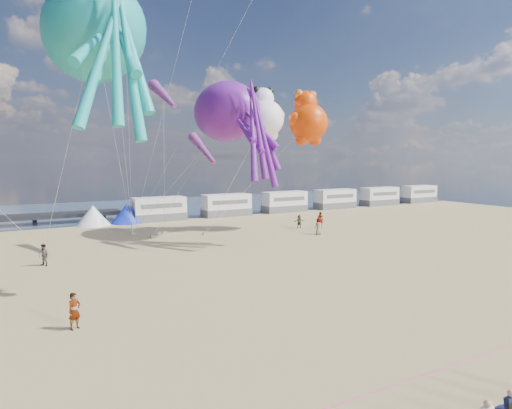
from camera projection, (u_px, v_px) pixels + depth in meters
name	position (u px, v px, depth m)	size (l,w,h in m)	color
ground	(305.00, 339.00, 20.38)	(120.00, 120.00, 0.00)	tan
water	(89.00, 211.00, 67.96)	(120.00, 120.00, 0.00)	#334963
motorhome_0	(159.00, 209.00, 57.77)	(6.60, 2.50, 3.00)	silver
motorhome_1	(226.00, 205.00, 62.43)	(6.60, 2.50, 3.00)	silver
motorhome_2	(285.00, 202.00, 67.09)	(6.60, 2.50, 3.00)	silver
motorhome_3	(335.00, 199.00, 71.75)	(6.60, 2.50, 3.00)	silver
motorhome_4	(379.00, 196.00, 76.41)	(6.60, 2.50, 3.00)	silver
motorhome_5	(419.00, 194.00, 81.07)	(6.60, 2.50, 3.00)	silver
tent_white	(93.00, 215.00, 53.87)	(4.00, 4.00, 2.40)	white
tent_blue	(127.00, 213.00, 55.84)	(4.00, 4.00, 2.40)	#1933CC
rope_line	(388.00, 387.00, 16.05)	(0.03, 0.03, 34.00)	#F2338C
standing_person	(74.00, 311.00, 21.45)	(0.64, 0.42, 1.76)	tan
beachgoer_0	(318.00, 226.00, 47.68)	(0.63, 0.41, 1.73)	#7F6659
beachgoer_1	(44.00, 255.00, 33.88)	(0.81, 0.53, 1.66)	#7F6659
beachgoer_4	(299.00, 222.00, 51.93)	(0.88, 0.37, 1.50)	#7F6659
beachgoer_5	(320.00, 220.00, 52.32)	(1.68, 0.54, 1.81)	#7F6659
sandbag_a	(44.00, 252.00, 38.59)	(0.50, 0.35, 0.22)	gray
sandbag_b	(153.00, 236.00, 46.11)	(0.50, 0.35, 0.22)	gray
sandbag_c	(205.00, 234.00, 47.67)	(0.50, 0.35, 0.22)	gray
sandbag_d	(165.00, 233.00, 48.10)	(0.50, 0.35, 0.22)	gray
sandbag_e	(133.00, 233.00, 48.02)	(0.50, 0.35, 0.22)	gray
kite_octopus_teal	(94.00, 32.00, 30.85)	(5.01, 11.68, 13.35)	teal
kite_octopus_purple	(226.00, 112.00, 45.76)	(4.74, 11.06, 12.64)	#6C1A90
kite_panda	(266.00, 119.00, 48.79)	(4.83, 4.54, 6.82)	white
kite_teddy_orange	(309.00, 123.00, 49.47)	(5.06, 4.77, 7.15)	#E23D04
windsock_mid	(164.00, 95.00, 37.81)	(1.00, 5.44, 5.44)	red
windsock_right	(203.00, 149.00, 40.29)	(0.90, 4.94, 4.94)	red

